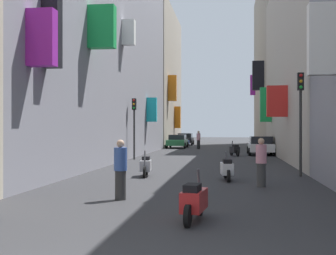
{
  "coord_description": "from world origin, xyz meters",
  "views": [
    {
      "loc": [
        1.56,
        -4.72,
        2.08
      ],
      "look_at": [
        -3.42,
        33.55,
        2.11
      ],
      "focal_mm": 49.9,
      "sensor_mm": 36.0,
      "label": 1
    }
  ],
  "objects_px": {
    "parked_car_white": "(261,145)",
    "pedestrian_mid_street": "(261,163)",
    "scooter_orange": "(261,153)",
    "parked_car_black": "(185,139)",
    "pedestrian_crossing": "(121,170)",
    "scooter_red": "(194,200)",
    "scooter_silver": "(146,166)",
    "pedestrian_near_right": "(198,140)",
    "scooter_blue": "(186,142)",
    "scooter_black": "(235,150)",
    "parked_car_green": "(177,141)",
    "traffic_light_far_corner": "(301,106)",
    "scooter_white": "(227,169)",
    "traffic_light_near_corner": "(134,118)"
  },
  "relations": [
    {
      "from": "pedestrian_near_right",
      "to": "scooter_silver",
      "type": "bearing_deg",
      "value": -91.26
    },
    {
      "from": "scooter_red",
      "to": "scooter_orange",
      "type": "height_order",
      "value": "same"
    },
    {
      "from": "parked_car_white",
      "to": "traffic_light_near_corner",
      "type": "xyz_separation_m",
      "value": [
        -8.63,
        -6.58,
        2.0
      ]
    },
    {
      "from": "scooter_silver",
      "to": "scooter_black",
      "type": "bearing_deg",
      "value": 75.24
    },
    {
      "from": "scooter_black",
      "to": "pedestrian_crossing",
      "type": "xyz_separation_m",
      "value": [
        -3.54,
        -21.57,
        0.41
      ]
    },
    {
      "from": "parked_car_white",
      "to": "pedestrian_mid_street",
      "type": "height_order",
      "value": "pedestrian_mid_street"
    },
    {
      "from": "scooter_blue",
      "to": "pedestrian_near_right",
      "type": "relative_size",
      "value": 1.06
    },
    {
      "from": "parked_car_black",
      "to": "traffic_light_near_corner",
      "type": "height_order",
      "value": "traffic_light_near_corner"
    },
    {
      "from": "scooter_blue",
      "to": "pedestrian_crossing",
      "type": "distance_m",
      "value": 39.51
    },
    {
      "from": "parked_car_white",
      "to": "scooter_silver",
      "type": "xyz_separation_m",
      "value": [
        -6.0,
        -17.0,
        -0.29
      ]
    },
    {
      "from": "scooter_orange",
      "to": "scooter_blue",
      "type": "bearing_deg",
      "value": 107.28
    },
    {
      "from": "scooter_blue",
      "to": "scooter_silver",
      "type": "xyz_separation_m",
      "value": [
        1.24,
        -32.97,
        -0.0
      ]
    },
    {
      "from": "scooter_black",
      "to": "traffic_light_far_corner",
      "type": "bearing_deg",
      "value": -79.56
    },
    {
      "from": "parked_car_black",
      "to": "parked_car_white",
      "type": "distance_m",
      "value": 21.56
    },
    {
      "from": "scooter_blue",
      "to": "pedestrian_mid_street",
      "type": "distance_m",
      "value": 36.45
    },
    {
      "from": "parked_car_black",
      "to": "scooter_blue",
      "type": "relative_size",
      "value": 2.18
    },
    {
      "from": "parked_car_green",
      "to": "pedestrian_crossing",
      "type": "distance_m",
      "value": 34.93
    },
    {
      "from": "parked_car_white",
      "to": "scooter_orange",
      "type": "distance_m",
      "value": 6.0
    },
    {
      "from": "scooter_silver",
      "to": "pedestrian_near_right",
      "type": "bearing_deg",
      "value": 88.74
    },
    {
      "from": "parked_car_white",
      "to": "pedestrian_mid_street",
      "type": "xyz_separation_m",
      "value": [
        -1.33,
        -20.0,
        0.11
      ]
    },
    {
      "from": "parked_car_black",
      "to": "scooter_silver",
      "type": "xyz_separation_m",
      "value": [
        1.75,
        -37.11,
        -0.29
      ]
    },
    {
      "from": "parked_car_green",
      "to": "pedestrian_crossing",
      "type": "bearing_deg",
      "value": -86.43
    },
    {
      "from": "pedestrian_near_right",
      "to": "traffic_light_far_corner",
      "type": "distance_m",
      "value": 26.25
    },
    {
      "from": "scooter_orange",
      "to": "pedestrian_mid_street",
      "type": "bearing_deg",
      "value": -93.75
    },
    {
      "from": "scooter_white",
      "to": "scooter_silver",
      "type": "relative_size",
      "value": 1.02
    },
    {
      "from": "parked_car_black",
      "to": "parked_car_green",
      "type": "distance_m",
      "value": 8.76
    },
    {
      "from": "parked_car_white",
      "to": "scooter_black",
      "type": "bearing_deg",
      "value": -136.43
    },
    {
      "from": "scooter_black",
      "to": "traffic_light_far_corner",
      "type": "height_order",
      "value": "traffic_light_far_corner"
    },
    {
      "from": "scooter_black",
      "to": "scooter_silver",
      "type": "bearing_deg",
      "value": -104.76
    },
    {
      "from": "pedestrian_crossing",
      "to": "scooter_white",
      "type": "bearing_deg",
      "value": 60.68
    },
    {
      "from": "pedestrian_crossing",
      "to": "pedestrian_mid_street",
      "type": "height_order",
      "value": "pedestrian_crossing"
    },
    {
      "from": "parked_car_black",
      "to": "pedestrian_crossing",
      "type": "bearing_deg",
      "value": -87.14
    },
    {
      "from": "parked_car_green",
      "to": "traffic_light_far_corner",
      "type": "distance_m",
      "value": 28.84
    },
    {
      "from": "scooter_white",
      "to": "scooter_orange",
      "type": "bearing_deg",
      "value": 80.05
    },
    {
      "from": "pedestrian_crossing",
      "to": "traffic_light_far_corner",
      "type": "distance_m",
      "value": 9.82
    },
    {
      "from": "parked_car_white",
      "to": "scooter_silver",
      "type": "relative_size",
      "value": 2.42
    },
    {
      "from": "pedestrian_near_right",
      "to": "pedestrian_mid_street",
      "type": "xyz_separation_m",
      "value": [
        4.09,
        -29.3,
        -0.04
      ]
    },
    {
      "from": "pedestrian_crossing",
      "to": "scooter_blue",
      "type": "bearing_deg",
      "value": 92.42
    },
    {
      "from": "pedestrian_near_right",
      "to": "traffic_light_far_corner",
      "type": "height_order",
      "value": "traffic_light_far_corner"
    },
    {
      "from": "pedestrian_crossing",
      "to": "pedestrian_near_right",
      "type": "bearing_deg",
      "value": 89.74
    },
    {
      "from": "parked_car_black",
      "to": "scooter_silver",
      "type": "relative_size",
      "value": 2.28
    },
    {
      "from": "parked_car_green",
      "to": "scooter_silver",
      "type": "relative_size",
      "value": 2.43
    },
    {
      "from": "pedestrian_crossing",
      "to": "pedestrian_near_right",
      "type": "relative_size",
      "value": 0.97
    },
    {
      "from": "scooter_blue",
      "to": "scooter_silver",
      "type": "relative_size",
      "value": 1.04
    },
    {
      "from": "parked_car_green",
      "to": "scooter_silver",
      "type": "height_order",
      "value": "parked_car_green"
    },
    {
      "from": "scooter_blue",
      "to": "pedestrian_near_right",
      "type": "height_order",
      "value": "pedestrian_near_right"
    },
    {
      "from": "parked_car_green",
      "to": "scooter_red",
      "type": "bearing_deg",
      "value": -83.17
    },
    {
      "from": "scooter_orange",
      "to": "pedestrian_crossing",
      "type": "height_order",
      "value": "pedestrian_crossing"
    },
    {
      "from": "parked_car_white",
      "to": "pedestrian_crossing",
      "type": "xyz_separation_m",
      "value": [
        -5.57,
        -23.5,
        0.12
      ]
    },
    {
      "from": "scooter_red",
      "to": "scooter_silver",
      "type": "xyz_separation_m",
      "value": [
        -2.77,
        9.32,
        -0.0
      ]
    }
  ]
}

